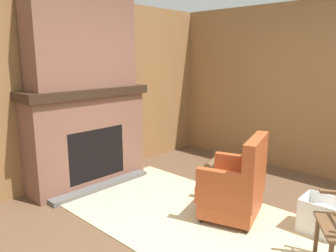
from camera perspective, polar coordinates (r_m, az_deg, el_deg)
The scene contains 11 objects.
ground_plane at distance 3.33m, azimuth 9.63°, elevation -19.52°, with size 14.00×14.00×0.00m, color brown.
wood_panel_wall_left at distance 4.70m, azimuth -15.92°, elevation 5.76°, with size 0.06×5.50×2.51m.
wood_panel_wall_back at distance 5.12m, azimuth 25.98°, elevation 5.59°, with size 5.50×0.09×2.51m.
fireplace_hearth at distance 4.58m, azimuth -13.78°, elevation -1.89°, with size 0.65×1.74×1.33m.
chimney_breast at distance 4.46m, azimuth -14.70°, elevation 13.93°, with size 0.39×1.45×1.17m.
area_rug at distance 3.67m, azimuth 5.61°, elevation -16.12°, with size 3.35×1.69×0.01m.
armchair at distance 3.67m, azimuth 11.68°, elevation -10.42°, with size 0.77×0.83×0.92m.
firewood_stack at distance 4.96m, azimuth 8.34°, elevation -7.28°, with size 0.47×0.50×0.22m.
laundry_basket at distance 3.70m, azimuth 25.37°, elevation -14.03°, with size 0.41×0.34×0.36m.
oil_lamp_vase at distance 4.21m, azimuth -21.82°, elevation 6.93°, with size 0.11×0.11×0.27m.
storage_case at distance 4.73m, azimuth -10.58°, elevation 7.86°, with size 0.15×0.22×0.16m.
Camera 1 is at (1.53, -2.40, 1.74)m, focal length 35.00 mm.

